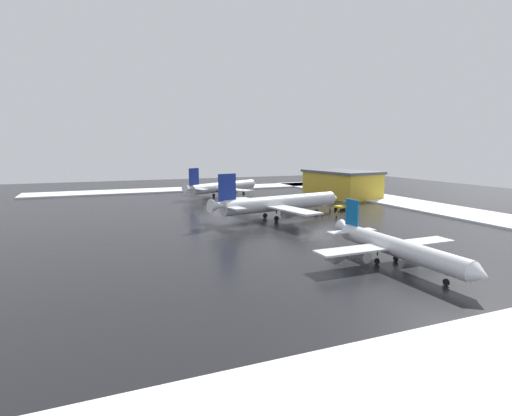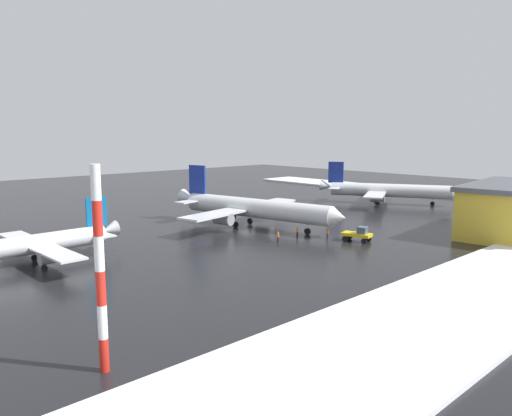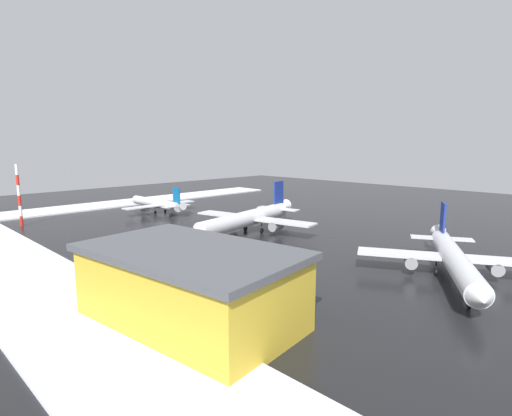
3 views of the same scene
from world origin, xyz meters
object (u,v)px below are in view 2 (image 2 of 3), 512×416
object	(u,v)px
pushback_tug	(358,234)
ground_crew_by_nose_gear	(327,232)
airplane_distant_tail	(25,245)
ground_crew_mid_apron	(278,236)
airplane_parked_portside	(386,190)
airplane_foreground_jet	(252,208)
ground_crew_beside_wing	(297,231)
antenna_mast	(100,271)

from	to	relation	value
pushback_tug	ground_crew_by_nose_gear	size ratio (longest dim) A/B	2.92
airplane_distant_tail	ground_crew_mid_apron	size ratio (longest dim) A/B	16.03
ground_crew_mid_apron	ground_crew_by_nose_gear	world-z (taller)	same
airplane_parked_portside	pushback_tug	distance (m)	45.07
airplane_foreground_jet	airplane_distant_tail	bearing A→B (deg)	-102.40
ground_crew_mid_apron	ground_crew_by_nose_gear	xyz separation A→B (m)	(8.09, -3.51, 0.00)
ground_crew_by_nose_gear	ground_crew_beside_wing	xyz separation A→B (m)	(-2.88, 4.08, 0.00)
airplane_foreground_jet	ground_crew_by_nose_gear	size ratio (longest dim) A/B	21.33
ground_crew_mid_apron	ground_crew_beside_wing	world-z (taller)	same
airplane_parked_portside	pushback_tug	world-z (taller)	airplane_parked_portside
pushback_tug	ground_crew_beside_wing	xyz separation A→B (m)	(-4.42, 9.13, -0.31)
pushback_tug	ground_crew_mid_apron	xyz separation A→B (m)	(-9.63, 8.56, -0.31)
ground_crew_by_nose_gear	airplane_distant_tail	bearing A→B (deg)	-166.60
ground_crew_by_nose_gear	ground_crew_beside_wing	distance (m)	4.99
airplane_parked_portside	antenna_mast	size ratio (longest dim) A/B	2.02
ground_crew_mid_apron	pushback_tug	bearing A→B (deg)	-144.61
airplane_distant_tail	airplane_foreground_jet	bearing A→B (deg)	177.94
ground_crew_beside_wing	antenna_mast	bearing A→B (deg)	33.23
airplane_distant_tail	antenna_mast	xyz separation A→B (m)	(-6.12, -34.49, 4.96)
airplane_distant_tail	ground_crew_mid_apron	world-z (taller)	airplane_distant_tail
pushback_tug	airplane_foreground_jet	bearing A→B (deg)	176.85
ground_crew_beside_wing	airplane_distant_tail	bearing A→B (deg)	-10.14
ground_crew_mid_apron	airplane_distant_tail	bearing A→B (deg)	56.18
airplane_distant_tail	ground_crew_mid_apron	xyz separation A→B (m)	(34.17, -13.00, -1.72)
airplane_foreground_jet	ground_crew_by_nose_gear	world-z (taller)	airplane_foreground_jet
airplane_parked_portside	ground_crew_mid_apron	world-z (taller)	airplane_parked_portside
airplane_foreground_jet	ground_crew_mid_apron	bearing A→B (deg)	-36.07
airplane_foreground_jet	pushback_tug	xyz separation A→B (m)	(4.00, -20.66, -2.32)
airplane_parked_portside	pushback_tug	size ratio (longest dim) A/B	6.19
airplane_parked_portside	antenna_mast	world-z (taller)	antenna_mast
airplane_parked_portside	ground_crew_beside_wing	size ratio (longest dim) A/B	18.10
airplane_foreground_jet	ground_crew_by_nose_gear	xyz separation A→B (m)	(2.46, -15.61, -2.63)
airplane_foreground_jet	airplane_parked_portside	size ratio (longest dim) A/B	1.18
airplane_parked_portside	ground_crew_by_nose_gear	size ratio (longest dim) A/B	18.10
ground_crew_beside_wing	antenna_mast	size ratio (longest dim) A/B	0.11
airplane_parked_portside	airplane_distant_tail	xyz separation A→B (m)	(-83.97, 1.22, -0.61)
airplane_distant_tail	ground_crew_beside_wing	distance (m)	41.34
airplane_distant_tail	ground_crew_mid_apron	bearing A→B (deg)	158.41
airplane_distant_tail	pushback_tug	xyz separation A→B (m)	(43.81, -21.56, -1.41)
airplane_foreground_jet	ground_crew_mid_apron	xyz separation A→B (m)	(-5.64, -12.10, -2.63)
airplane_parked_portside	ground_crew_by_nose_gear	xyz separation A→B (m)	(-41.71, -15.30, -2.34)
airplane_parked_portside	airplane_distant_tail	distance (m)	83.99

